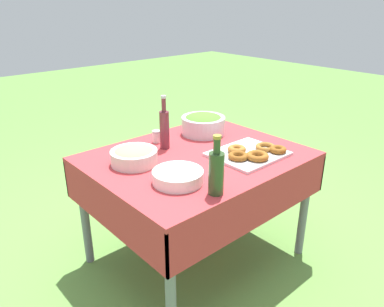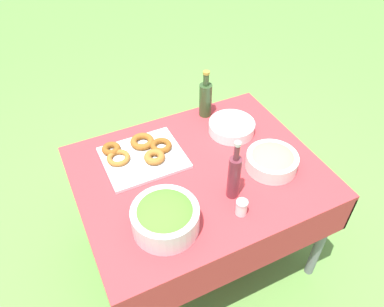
% 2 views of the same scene
% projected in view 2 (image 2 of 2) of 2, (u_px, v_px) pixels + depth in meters
% --- Properties ---
extents(ground_plane, '(14.00, 14.00, 0.00)m').
position_uv_depth(ground_plane, '(197.00, 250.00, 2.29)').
color(ground_plane, '#609342').
extents(picnic_table, '(1.17, 0.94, 0.70)m').
position_uv_depth(picnic_table, '(199.00, 184.00, 1.89)').
color(picnic_table, '#B73338').
rests_on(picnic_table, ground_plane).
extents(salad_bowl, '(0.28, 0.28, 0.13)m').
position_uv_depth(salad_bowl, '(165.00, 217.00, 1.53)').
color(salad_bowl, silver).
rests_on(salad_bowl, picnic_table).
extents(pasta_bowl, '(0.25, 0.25, 0.10)m').
position_uv_depth(pasta_bowl, '(272.00, 160.00, 1.80)').
color(pasta_bowl, silver).
rests_on(pasta_bowl, picnic_table).
extents(donut_platter, '(0.39, 0.34, 0.05)m').
position_uv_depth(donut_platter, '(142.00, 154.00, 1.88)').
color(donut_platter, silver).
rests_on(donut_platter, picnic_table).
extents(plate_stack, '(0.25, 0.25, 0.06)m').
position_uv_depth(plate_stack, '(232.00, 127.00, 2.02)').
color(plate_stack, white).
rests_on(plate_stack, picnic_table).
extents(olive_oil_bottle, '(0.07, 0.07, 0.28)m').
position_uv_depth(olive_oil_bottle, '(206.00, 98.00, 2.08)').
color(olive_oil_bottle, '#2D4723').
rests_on(olive_oil_bottle, picnic_table).
extents(wine_bottle, '(0.06, 0.06, 0.32)m').
position_uv_depth(wine_bottle, '(234.00, 176.00, 1.62)').
color(wine_bottle, maroon).
rests_on(wine_bottle, picnic_table).
extents(salt_shaker, '(0.05, 0.05, 0.08)m').
position_uv_depth(salt_shaker, '(242.00, 207.00, 1.60)').
color(salt_shaker, white).
rests_on(salt_shaker, picnic_table).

